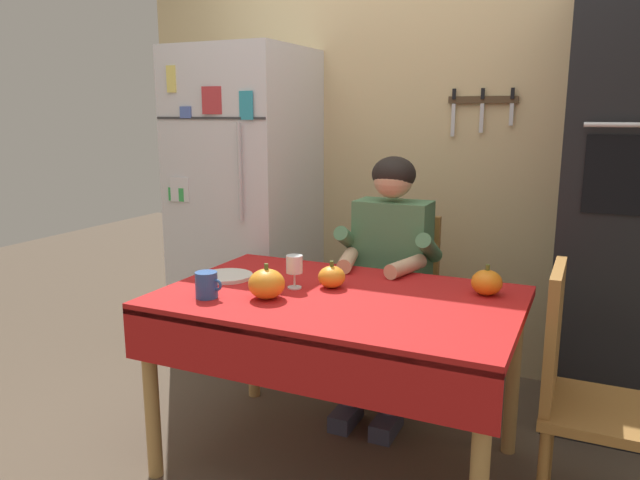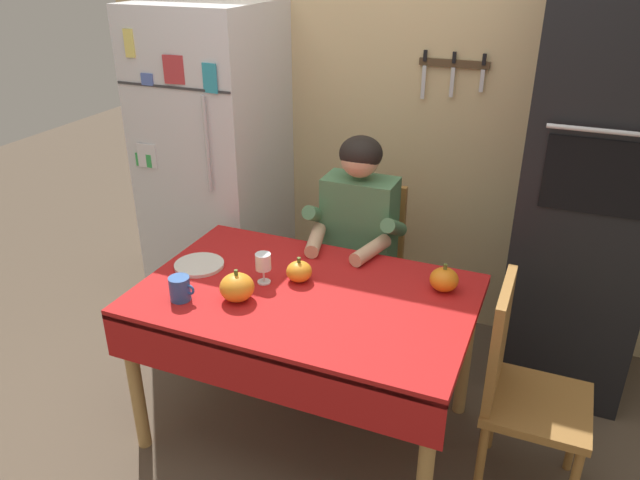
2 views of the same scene
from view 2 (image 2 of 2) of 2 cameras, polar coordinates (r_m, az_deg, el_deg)
The scene contains 14 objects.
ground_plane at distance 2.97m, azimuth -2.00°, elevation -18.13°, with size 10.00×10.00×0.00m, color brown.
back_wall_assembly at distance 3.48m, azimuth 7.92°, elevation 12.94°, with size 3.70×0.13×2.60m.
refrigerator at distance 3.63m, azimuth -9.66°, elevation 6.81°, with size 0.68×0.71×1.80m.
wall_oven at distance 3.11m, azimuth 23.90°, elevation 4.54°, with size 0.60×0.64×2.10m.
dining_table at distance 2.62m, azimuth -1.52°, elevation -6.66°, with size 1.40×0.90×0.74m.
chair_behind_person at distance 3.33m, azimuth 4.24°, elevation -2.01°, with size 0.40×0.40×0.93m.
seated_person at distance 3.07m, azimuth 3.23°, elevation 0.20°, with size 0.47×0.55×1.25m.
chair_right_side at distance 2.59m, azimuth 18.09°, elevation -12.58°, with size 0.40×0.40×0.93m.
coffee_mug at distance 2.58m, azimuth -12.88°, elevation -4.43°, with size 0.11×0.09×0.10m.
wine_glass at distance 2.63m, azimuth -5.31°, elevation -2.14°, with size 0.07×0.07×0.14m.
pumpkin_large at distance 2.53m, azimuth -7.73°, elevation -4.38°, with size 0.14×0.14×0.14m.
pumpkin_medium at distance 2.66m, azimuth -1.96°, elevation -2.94°, with size 0.11×0.11×0.11m.
pumpkin_small at distance 2.64m, azimuth 11.47°, elevation -3.62°, with size 0.12×0.12×0.12m.
serving_tray at distance 2.84m, azimuth -11.18°, elevation -2.29°, with size 0.22×0.22×0.02m, color silver.
Camera 2 is at (0.91, -1.94, 2.06)m, focal length 34.39 mm.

